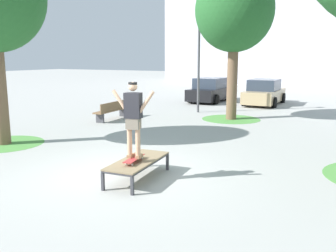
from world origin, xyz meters
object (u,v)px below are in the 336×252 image
Objects in this scene: light_post at (199,36)px; park_bench at (113,110)px; skateboard at (134,159)px; car_black at (211,91)px; tree_mid_back at (234,11)px; skater at (133,115)px; skate_box at (138,162)px; car_tan at (264,93)px.

park_bench is at bearing -123.39° from light_post.
skateboard is 15.70m from car_black.
park_bench is at bearing -151.25° from tree_mid_back.
skater is at bearing 99.81° from skateboard.
skateboard is (0.01, -0.17, 0.12)m from skate_box.
skateboard is 0.14× the size of light_post.
car_tan is (-0.59, 15.05, 0.28)m from skate_box.
skateboard is 8.55m from park_bench.
tree_mid_back reaches higher than light_post.
light_post reaches higher than skateboard.
skate_box is at bearing -75.15° from car_black.
car_tan reaches higher than skate_box.
car_black is 5.77m from light_post.
tree_mid_back reaches higher than car_black.
car_black is at bearing 118.85° from tree_mid_back.
skateboard is at bearing -75.26° from car_black.
car_tan is 6.13m from light_post.
skate_box is 0.21m from skateboard.
skater is 0.26× the size of tree_mid_back.
skateboard is at bearing -50.92° from park_bench.
car_tan is 9.83m from park_bench.
car_black is (-3.29, 5.97, -4.02)m from tree_mid_back.
skate_box is 8.41m from park_bench.
skater reaches higher than park_bench.
skater reaches higher than skate_box.
car_black is 1.74× the size of park_bench.
skateboard is at bearing -85.62° from tree_mid_back.
park_bench is at bearing 129.09° from skater.
skater is 0.40× the size of car_tan.
park_bench is at bearing 129.74° from skate_box.
tree_mid_back is 2.71× the size of park_bench.
car_tan is (3.39, 0.04, 0.00)m from car_black.
light_post is (-2.87, 10.47, 2.29)m from skater.
park_bench is (-4.69, -2.57, -4.27)m from tree_mid_back.
car_black is (-3.98, 15.01, 0.28)m from skate_box.
light_post is at bearing 56.61° from park_bench.
car_black is 1.00× the size of car_tan.
light_post is (2.52, 3.83, 3.38)m from park_bench.
light_post is at bearing 149.78° from tree_mid_back.
skateboard is 11.34m from light_post.
park_bench is (-1.40, -8.54, -0.24)m from car_black.
tree_mid_back is 2.66m from light_post.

